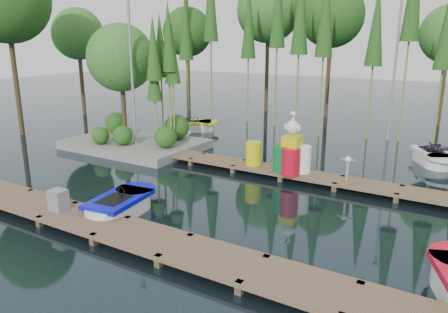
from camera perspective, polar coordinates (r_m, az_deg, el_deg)
The scene contains 14 objects.
ground_plane at distance 15.51m, azimuth -2.55°, elevation -4.09°, with size 90.00×90.00×0.00m, color #1A2A32.
near_dock at distance 12.22m, azimuth -14.53°, elevation -8.95°, with size 18.00×1.50×0.50m.
far_dock at distance 17.02m, azimuth 4.95°, elevation -1.53°, with size 15.00×1.20×0.50m.
island at distance 21.24m, azimuth -12.01°, elevation 9.71°, with size 6.20×4.20×6.75m.
tree_screen at distance 24.92m, azimuth 7.45°, elevation 17.46°, with size 34.42×18.53×10.31m.
lamp_island at distance 20.04m, azimuth -12.05°, elevation 12.48°, with size 0.30×0.30×7.25m.
lamp_rear at distance 23.51m, azimuth 21.57°, elevation 12.15°, with size 0.30×0.30×7.25m.
boat_blue at distance 13.53m, azimuth -13.39°, elevation -6.30°, with size 1.55×2.82×0.90m.
boat_yellow_far at distance 24.83m, azimuth -3.97°, elevation 4.01°, with size 2.87×2.39×1.32m.
boat_white_far at distance 20.23m, azimuth 25.74°, elevation -0.14°, with size 2.34×2.90×1.26m.
utility_cabinet at distance 13.57m, azimuth -20.83°, elevation -5.33°, with size 0.49×0.41×0.60m, color gray.
yellow_barrel at distance 17.03m, azimuth 3.90°, elevation 0.38°, with size 0.62×0.62×0.93m, color #CED00A.
drum_cluster at distance 16.17m, azimuth 8.82°, elevation 0.17°, with size 1.32×1.21×2.28m.
seagull_post at distance 15.71m, azimuth 15.87°, elevation -1.00°, with size 0.55×0.30×0.88m.
Camera 1 is at (8.18, -12.12, 5.17)m, focal length 35.00 mm.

